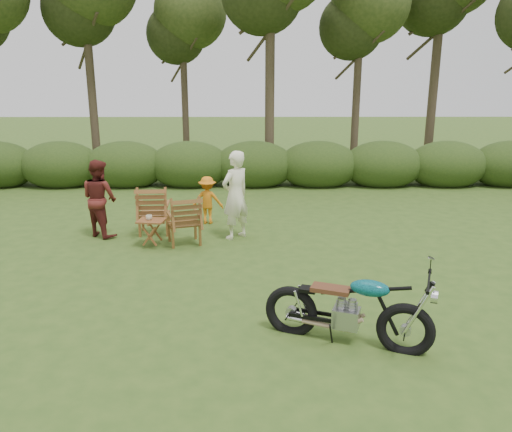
{
  "coord_description": "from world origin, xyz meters",
  "views": [
    {
      "loc": [
        -0.07,
        -6.35,
        3.16
      ],
      "look_at": [
        -0.0,
        1.99,
        0.9
      ],
      "focal_mm": 35.0,
      "sensor_mm": 36.0,
      "label": 1
    }
  ],
  "objects_px": {
    "motorcycle": "(345,341)",
    "side_table": "(152,233)",
    "child": "(208,223)",
    "lawn_chair_left": "(155,233)",
    "cup": "(149,217)",
    "adult_a": "(236,238)",
    "lawn_chair_right": "(185,244)",
    "adult_b": "(103,235)"
  },
  "relations": [
    {
      "from": "motorcycle",
      "to": "side_table",
      "type": "distance_m",
      "value": 4.88
    },
    {
      "from": "side_table",
      "to": "child",
      "type": "height_order",
      "value": "side_table"
    },
    {
      "from": "side_table",
      "to": "child",
      "type": "bearing_deg",
      "value": 60.27
    },
    {
      "from": "lawn_chair_left",
      "to": "child",
      "type": "height_order",
      "value": "child"
    },
    {
      "from": "lawn_chair_left",
      "to": "cup",
      "type": "relative_size",
      "value": 8.5
    },
    {
      "from": "side_table",
      "to": "adult_a",
      "type": "xyz_separation_m",
      "value": [
        1.62,
        0.55,
        -0.27
      ]
    },
    {
      "from": "lawn_chair_left",
      "to": "side_table",
      "type": "distance_m",
      "value": 0.93
    },
    {
      "from": "lawn_chair_right",
      "to": "adult_b",
      "type": "distance_m",
      "value": 1.9
    },
    {
      "from": "lawn_chair_right",
      "to": "cup",
      "type": "height_order",
      "value": "cup"
    },
    {
      "from": "motorcycle",
      "to": "lawn_chair_left",
      "type": "xyz_separation_m",
      "value": [
        -3.25,
        4.62,
        0.0
      ]
    },
    {
      "from": "side_table",
      "to": "adult_b",
      "type": "distance_m",
      "value": 1.44
    },
    {
      "from": "motorcycle",
      "to": "adult_a",
      "type": "relative_size",
      "value": 1.09
    },
    {
      "from": "side_table",
      "to": "adult_a",
      "type": "bearing_deg",
      "value": 18.85
    },
    {
      "from": "adult_b",
      "to": "lawn_chair_right",
      "type": "bearing_deg",
      "value": -162.05
    },
    {
      "from": "lawn_chair_right",
      "to": "child",
      "type": "xyz_separation_m",
      "value": [
        0.34,
        1.49,
        0.0
      ]
    },
    {
      "from": "cup",
      "to": "adult_b",
      "type": "height_order",
      "value": "adult_b"
    },
    {
      "from": "lawn_chair_left",
      "to": "child",
      "type": "xyz_separation_m",
      "value": [
        1.07,
        0.78,
        0.0
      ]
    },
    {
      "from": "lawn_chair_left",
      "to": "motorcycle",
      "type": "bearing_deg",
      "value": 120.94
    },
    {
      "from": "lawn_chair_right",
      "to": "motorcycle",
      "type": "bearing_deg",
      "value": 104.91
    },
    {
      "from": "adult_a",
      "to": "lawn_chair_left",
      "type": "bearing_deg",
      "value": -54.5
    },
    {
      "from": "side_table",
      "to": "motorcycle",
      "type": "bearing_deg",
      "value": -50.08
    },
    {
      "from": "lawn_chair_left",
      "to": "side_table",
      "type": "relative_size",
      "value": 1.91
    },
    {
      "from": "lawn_chair_right",
      "to": "child",
      "type": "bearing_deg",
      "value": -120.84
    },
    {
      "from": "adult_a",
      "to": "cup",
      "type": "bearing_deg",
      "value": -25.35
    },
    {
      "from": "motorcycle",
      "to": "cup",
      "type": "distance_m",
      "value": 4.94
    },
    {
      "from": "adult_a",
      "to": "child",
      "type": "relative_size",
      "value": 1.67
    },
    {
      "from": "motorcycle",
      "to": "adult_b",
      "type": "relative_size",
      "value": 1.23
    },
    {
      "from": "child",
      "to": "adult_a",
      "type": "bearing_deg",
      "value": 124.83
    },
    {
      "from": "motorcycle",
      "to": "side_table",
      "type": "xyz_separation_m",
      "value": [
        -3.13,
        3.74,
        0.27
      ]
    },
    {
      "from": "adult_a",
      "to": "lawn_chair_right",
      "type": "bearing_deg",
      "value": -23.34
    },
    {
      "from": "motorcycle",
      "to": "child",
      "type": "distance_m",
      "value": 5.83
    },
    {
      "from": "cup",
      "to": "side_table",
      "type": "bearing_deg",
      "value": 1.75
    },
    {
      "from": "lawn_chair_left",
      "to": "child",
      "type": "relative_size",
      "value": 0.96
    },
    {
      "from": "lawn_chair_left",
      "to": "adult_a",
      "type": "bearing_deg",
      "value": 165.13
    },
    {
      "from": "lawn_chair_left",
      "to": "cup",
      "type": "bearing_deg",
      "value": 90.66
    },
    {
      "from": "child",
      "to": "lawn_chair_right",
      "type": "bearing_deg",
      "value": 80.69
    },
    {
      "from": "motorcycle",
      "to": "cup",
      "type": "height_order",
      "value": "cup"
    },
    {
      "from": "side_table",
      "to": "cup",
      "type": "relative_size",
      "value": 4.44
    },
    {
      "from": "side_table",
      "to": "child",
      "type": "xyz_separation_m",
      "value": [
        0.95,
        1.67,
        -0.27
      ]
    },
    {
      "from": "lawn_chair_right",
      "to": "cup",
      "type": "relative_size",
      "value": 8.06
    },
    {
      "from": "lawn_chair_left",
      "to": "side_table",
      "type": "height_order",
      "value": "side_table"
    },
    {
      "from": "cup",
      "to": "lawn_chair_right",
      "type": "bearing_deg",
      "value": 15.21
    }
  ]
}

